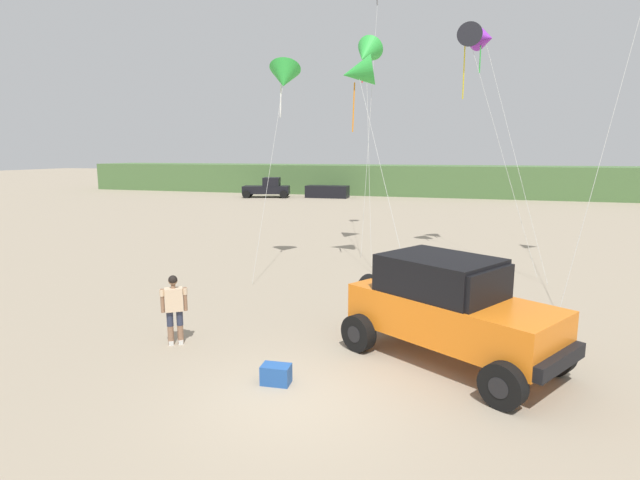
{
  "coord_description": "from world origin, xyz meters",
  "views": [
    {
      "loc": [
        2.84,
        -8.08,
        4.46
      ],
      "look_at": [
        -0.6,
        3.09,
        2.41
      ],
      "focal_mm": 28.19,
      "sensor_mm": 36.0,
      "label": 1
    }
  ],
  "objects_px": {
    "cooler_box": "(276,374)",
    "kite_white_parafoil": "(469,38)",
    "kite_orange_streamer": "(284,77)",
    "jeep": "(449,307)",
    "kite_blue_swept": "(485,39)",
    "person_watching": "(174,306)",
    "kite_black_sled": "(366,54)",
    "distant_pickup": "(268,188)",
    "distant_sedan": "(327,192)",
    "kite_red_delta": "(358,73)"
  },
  "relations": [
    {
      "from": "cooler_box",
      "to": "kite_white_parafoil",
      "type": "height_order",
      "value": "kite_white_parafoil"
    },
    {
      "from": "kite_white_parafoil",
      "to": "kite_orange_streamer",
      "type": "relative_size",
      "value": 1.24
    },
    {
      "from": "jeep",
      "to": "kite_blue_swept",
      "type": "relative_size",
      "value": 0.51
    },
    {
      "from": "jeep",
      "to": "person_watching",
      "type": "relative_size",
      "value": 2.98
    },
    {
      "from": "jeep",
      "to": "kite_black_sled",
      "type": "distance_m",
      "value": 14.06
    },
    {
      "from": "person_watching",
      "to": "distant_pickup",
      "type": "xyz_separation_m",
      "value": [
        -13.31,
        36.95,
        0.0
      ]
    },
    {
      "from": "person_watching",
      "to": "distant_pickup",
      "type": "distance_m",
      "value": 39.27
    },
    {
      "from": "distant_pickup",
      "to": "distant_sedan",
      "type": "height_order",
      "value": "distant_pickup"
    },
    {
      "from": "kite_orange_streamer",
      "to": "kite_blue_swept",
      "type": "bearing_deg",
      "value": 35.22
    },
    {
      "from": "cooler_box",
      "to": "kite_orange_streamer",
      "type": "bearing_deg",
      "value": 105.45
    },
    {
      "from": "jeep",
      "to": "kite_white_parafoil",
      "type": "height_order",
      "value": "kite_white_parafoil"
    },
    {
      "from": "kite_white_parafoil",
      "to": "kite_black_sled",
      "type": "bearing_deg",
      "value": -174.28
    },
    {
      "from": "person_watching",
      "to": "distant_pickup",
      "type": "bearing_deg",
      "value": 109.81
    },
    {
      "from": "person_watching",
      "to": "cooler_box",
      "type": "relative_size",
      "value": 2.98
    },
    {
      "from": "kite_red_delta",
      "to": "jeep",
      "type": "bearing_deg",
      "value": -64.41
    },
    {
      "from": "kite_red_delta",
      "to": "distant_sedan",
      "type": "bearing_deg",
      "value": 108.36
    },
    {
      "from": "kite_red_delta",
      "to": "kite_blue_swept",
      "type": "xyz_separation_m",
      "value": [
        4.45,
        3.81,
        1.68
      ]
    },
    {
      "from": "jeep",
      "to": "kite_orange_streamer",
      "type": "bearing_deg",
      "value": 132.01
    },
    {
      "from": "jeep",
      "to": "kite_black_sled",
      "type": "height_order",
      "value": "kite_black_sled"
    },
    {
      "from": "person_watching",
      "to": "distant_sedan",
      "type": "distance_m",
      "value": 39.06
    },
    {
      "from": "kite_black_sled",
      "to": "kite_orange_streamer",
      "type": "distance_m",
      "value": 4.77
    },
    {
      "from": "distant_pickup",
      "to": "kite_orange_streamer",
      "type": "distance_m",
      "value": 32.27
    },
    {
      "from": "kite_black_sled",
      "to": "kite_red_delta",
      "type": "relative_size",
      "value": 1.18
    },
    {
      "from": "distant_sedan",
      "to": "kite_white_parafoil",
      "type": "bearing_deg",
      "value": -64.94
    },
    {
      "from": "distant_sedan",
      "to": "kite_orange_streamer",
      "type": "relative_size",
      "value": 0.54
    },
    {
      "from": "jeep",
      "to": "person_watching",
      "type": "bearing_deg",
      "value": -171.71
    },
    {
      "from": "person_watching",
      "to": "kite_white_parafoil",
      "type": "xyz_separation_m",
      "value": [
        6.04,
        12.5,
        8.08
      ]
    },
    {
      "from": "distant_sedan",
      "to": "kite_red_delta",
      "type": "xyz_separation_m",
      "value": [
        9.68,
        -29.16,
        6.77
      ]
    },
    {
      "from": "distant_sedan",
      "to": "kite_white_parafoil",
      "type": "xyz_separation_m",
      "value": [
        13.51,
        -25.83,
        8.41
      ]
    },
    {
      "from": "jeep",
      "to": "distant_sedan",
      "type": "bearing_deg",
      "value": 110.02
    },
    {
      "from": "jeep",
      "to": "kite_blue_swept",
      "type": "xyz_separation_m",
      "value": [
        0.48,
        12.08,
        7.85
      ]
    },
    {
      "from": "person_watching",
      "to": "distant_sedan",
      "type": "relative_size",
      "value": 0.4
    },
    {
      "from": "person_watching",
      "to": "cooler_box",
      "type": "xyz_separation_m",
      "value": [
        3.03,
        -1.22,
        -0.75
      ]
    },
    {
      "from": "kite_black_sled",
      "to": "kite_orange_streamer",
      "type": "relative_size",
      "value": 1.21
    },
    {
      "from": "distant_pickup",
      "to": "kite_blue_swept",
      "type": "xyz_separation_m",
      "value": [
        19.96,
        -23.97,
        8.11
      ]
    },
    {
      "from": "person_watching",
      "to": "distant_sedan",
      "type": "xyz_separation_m",
      "value": [
        -7.47,
        38.33,
        -0.34
      ]
    },
    {
      "from": "distant_sedan",
      "to": "kite_blue_swept",
      "type": "relative_size",
      "value": 0.43
    },
    {
      "from": "cooler_box",
      "to": "kite_blue_swept",
      "type": "distance_m",
      "value": 17.12
    },
    {
      "from": "distant_sedan",
      "to": "kite_red_delta",
      "type": "height_order",
      "value": "kite_red_delta"
    },
    {
      "from": "jeep",
      "to": "kite_blue_swept",
      "type": "bearing_deg",
      "value": 87.72
    },
    {
      "from": "kite_orange_streamer",
      "to": "cooler_box",
      "type": "bearing_deg",
      "value": -70.28
    },
    {
      "from": "distant_sedan",
      "to": "kite_red_delta",
      "type": "relative_size",
      "value": 0.52
    },
    {
      "from": "jeep",
      "to": "cooler_box",
      "type": "xyz_separation_m",
      "value": [
        -3.14,
        -2.12,
        -1.01
      ]
    },
    {
      "from": "distant_pickup",
      "to": "kite_blue_swept",
      "type": "height_order",
      "value": "kite_blue_swept"
    },
    {
      "from": "kite_white_parafoil",
      "to": "distant_pickup",
      "type": "bearing_deg",
      "value": 128.36
    },
    {
      "from": "jeep",
      "to": "distant_pickup",
      "type": "bearing_deg",
      "value": 118.38
    },
    {
      "from": "person_watching",
      "to": "kite_red_delta",
      "type": "xyz_separation_m",
      "value": [
        2.2,
        9.18,
        6.43
      ]
    },
    {
      "from": "cooler_box",
      "to": "kite_black_sled",
      "type": "xyz_separation_m",
      "value": [
        -1.15,
        13.3,
        8.37
      ]
    },
    {
      "from": "jeep",
      "to": "kite_black_sled",
      "type": "xyz_separation_m",
      "value": [
        -4.29,
        11.19,
        7.36
      ]
    },
    {
      "from": "distant_pickup",
      "to": "cooler_box",
      "type": "bearing_deg",
      "value": -66.82
    }
  ]
}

